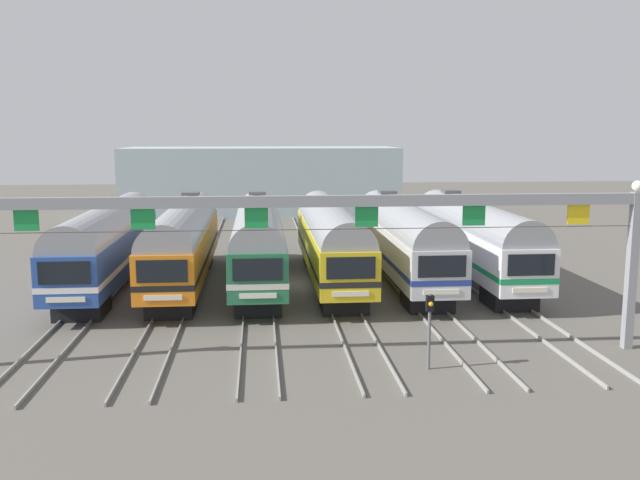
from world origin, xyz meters
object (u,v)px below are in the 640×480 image
at_px(commuter_train_green, 258,239).
at_px(commuter_train_white, 473,236).
at_px(commuter_train_orange, 183,240).
at_px(catenary_gantry, 312,224).
at_px(commuter_train_yellow, 331,238).
at_px(commuter_train_blue, 108,241).
at_px(yard_signal_mast, 430,317).
at_px(commuter_train_silver, 402,237).

bearing_deg(commuter_train_green, commuter_train_white, 0.00).
bearing_deg(commuter_train_orange, catenary_gantry, -64.54).
xyz_separation_m(commuter_train_orange, catenary_gantry, (6.43, -13.50, 2.68)).
distance_m(commuter_train_orange, commuter_train_yellow, 8.57).
distance_m(commuter_train_blue, commuter_train_yellow, 12.85).
distance_m(commuter_train_green, yard_signal_mast, 16.62).
bearing_deg(commuter_train_white, commuter_train_orange, 180.00).
xyz_separation_m(commuter_train_yellow, yard_signal_mast, (2.14, -15.31, -0.65)).
distance_m(commuter_train_blue, commuter_train_white, 21.42).
relative_size(commuter_train_blue, catenary_gantry, 0.68).
distance_m(commuter_train_green, catenary_gantry, 13.93).
height_order(commuter_train_yellow, commuter_train_silver, commuter_train_silver).
relative_size(commuter_train_yellow, catenary_gantry, 0.68).
xyz_separation_m(commuter_train_yellow, commuter_train_silver, (4.28, 0.00, 0.00)).
bearing_deg(commuter_train_silver, commuter_train_yellow, -179.94).
relative_size(commuter_train_orange, commuter_train_yellow, 1.00).
distance_m(commuter_train_green, commuter_train_silver, 8.57).
xyz_separation_m(commuter_train_yellow, catenary_gantry, (-2.14, -13.49, 2.68)).
bearing_deg(commuter_train_orange, commuter_train_yellow, -0.03).
xyz_separation_m(commuter_train_green, commuter_train_silver, (8.57, 0.00, 0.00)).
bearing_deg(commuter_train_silver, commuter_train_white, 0.00).
bearing_deg(catenary_gantry, commuter_train_yellow, 80.98).
distance_m(commuter_train_silver, catenary_gantry, 15.19).
bearing_deg(commuter_train_yellow, commuter_train_silver, 0.06).
xyz_separation_m(commuter_train_yellow, commuter_train_white, (8.57, 0.00, 0.00)).
bearing_deg(commuter_train_silver, commuter_train_blue, -179.99).
relative_size(commuter_train_green, commuter_train_silver, 1.00).
xyz_separation_m(commuter_train_blue, commuter_train_green, (8.57, 0.00, 0.00)).
xyz_separation_m(commuter_train_blue, commuter_train_orange, (4.28, 0.00, 0.00)).
relative_size(commuter_train_white, catenary_gantry, 0.68).
relative_size(catenary_gantry, yard_signal_mast, 9.14).
xyz_separation_m(commuter_train_silver, yard_signal_mast, (-2.14, -15.32, -0.65)).
bearing_deg(commuter_train_blue, commuter_train_green, 0.03).
xyz_separation_m(commuter_train_blue, yard_signal_mast, (14.99, -15.31, -0.65)).
relative_size(commuter_train_green, commuter_train_white, 1.00).
bearing_deg(commuter_train_green, commuter_train_blue, -179.97).
bearing_deg(commuter_train_white, catenary_gantry, -128.43).
bearing_deg(commuter_train_green, commuter_train_orange, 180.00).
bearing_deg(commuter_train_white, commuter_train_silver, 180.00).
relative_size(commuter_train_yellow, commuter_train_white, 1.00).
distance_m(commuter_train_yellow, yard_signal_mast, 15.48).
height_order(catenary_gantry, yard_signal_mast, catenary_gantry).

